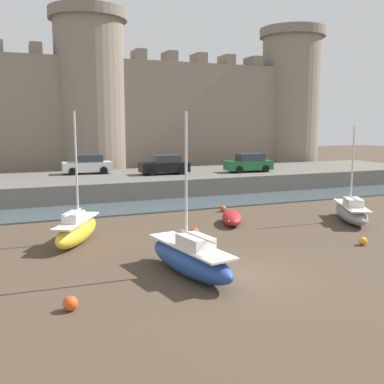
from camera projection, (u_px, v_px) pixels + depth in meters
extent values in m
plane|color=#4C3D2D|center=(240.00, 276.00, 16.91)|extent=(160.00, 160.00, 0.00)
cube|color=#47565B|center=(137.00, 207.00, 30.49)|extent=(80.00, 4.50, 0.10)
cube|color=#666059|center=(113.00, 184.00, 37.03)|extent=(59.12, 10.00, 1.46)
cube|color=gray|center=(91.00, 120.00, 45.01)|extent=(47.12, 2.80, 12.01)
cylinder|color=gray|center=(91.00, 102.00, 44.74)|extent=(6.79, 6.79, 15.58)
cylinder|color=#796B5D|center=(88.00, 15.00, 43.48)|extent=(7.61, 7.61, 1.00)
cylinder|color=gray|center=(290.00, 106.00, 53.50)|extent=(6.79, 6.79, 15.58)
cylinder|color=#796B5D|center=(293.00, 33.00, 52.24)|extent=(7.61, 7.61, 1.00)
cube|color=gray|center=(35.00, 50.00, 42.16)|extent=(1.10, 2.52, 1.10)
cube|color=gray|center=(139.00, 56.00, 45.88)|extent=(1.10, 2.52, 1.10)
cube|color=gray|center=(169.00, 57.00, 47.12)|extent=(1.10, 2.52, 1.10)
cube|color=gray|center=(199.00, 59.00, 48.36)|extent=(1.10, 2.52, 1.10)
cube|color=gray|center=(226.00, 61.00, 49.59)|extent=(1.10, 2.52, 1.10)
cube|color=gray|center=(253.00, 62.00, 50.83)|extent=(1.10, 2.52, 1.10)
ellipsoid|color=gray|center=(351.00, 213.00, 26.27)|extent=(3.41, 4.98, 1.00)
cube|color=silver|center=(351.00, 205.00, 26.20)|extent=(2.97, 4.36, 0.08)
cube|color=silver|center=(353.00, 202.00, 25.79)|extent=(1.40, 1.62, 0.44)
cylinder|color=silver|center=(352.00, 166.00, 26.09)|extent=(0.10, 0.10, 4.53)
cylinder|color=silver|center=(354.00, 199.00, 25.64)|extent=(1.07, 2.00, 0.08)
ellipsoid|color=#234793|center=(190.00, 260.00, 17.01)|extent=(2.24, 5.37, 1.17)
cube|color=silver|center=(190.00, 246.00, 16.92)|extent=(1.93, 4.72, 0.08)
cube|color=silver|center=(195.00, 242.00, 16.56)|extent=(1.12, 1.59, 0.44)
cylinder|color=silver|center=(186.00, 179.00, 16.76)|extent=(0.10, 0.10, 4.99)
cylinder|color=silver|center=(197.00, 236.00, 16.41)|extent=(0.49, 2.33, 0.08)
ellipsoid|color=yellow|center=(77.00, 232.00, 21.46)|extent=(3.11, 4.54, 1.15)
cube|color=silver|center=(77.00, 221.00, 21.38)|extent=(2.71, 3.98, 0.08)
cube|color=silver|center=(74.00, 217.00, 21.00)|extent=(1.22, 1.46, 0.44)
cylinder|color=silver|center=(76.00, 166.00, 21.21)|extent=(0.10, 0.10, 5.13)
cylinder|color=silver|center=(73.00, 213.00, 20.85)|extent=(1.05, 1.85, 0.08)
ellipsoid|color=red|center=(232.00, 218.00, 25.61)|extent=(2.17, 3.13, 0.74)
ellipsoid|color=#F23939|center=(232.00, 217.00, 25.60)|extent=(1.74, 2.55, 0.41)
cube|color=beige|center=(232.00, 215.00, 25.81)|extent=(0.93, 0.55, 0.06)
cube|color=beige|center=(233.00, 221.00, 24.46)|extent=(0.66, 0.49, 0.08)
sphere|color=#E04C1E|center=(223.00, 209.00, 29.24)|extent=(0.42, 0.42, 0.42)
sphere|color=#E04C1E|center=(195.00, 232.00, 22.85)|extent=(0.46, 0.46, 0.46)
sphere|color=orange|center=(363.00, 241.00, 21.22)|extent=(0.39, 0.39, 0.39)
sphere|color=#E04C1E|center=(70.00, 303.00, 13.79)|extent=(0.47, 0.47, 0.47)
cube|color=silver|center=(87.00, 167.00, 38.12)|extent=(4.18, 1.90, 0.80)
cube|color=#2D3842|center=(89.00, 158.00, 38.06)|extent=(2.33, 1.60, 0.64)
cylinder|color=black|center=(73.00, 171.00, 36.95)|extent=(0.65, 0.21, 0.64)
cylinder|color=black|center=(71.00, 169.00, 38.54)|extent=(0.65, 0.21, 0.64)
cylinder|color=black|center=(104.00, 170.00, 37.78)|extent=(0.65, 0.21, 0.64)
cylinder|color=black|center=(101.00, 169.00, 39.37)|extent=(0.65, 0.21, 0.64)
cube|color=black|center=(164.00, 167.00, 37.72)|extent=(4.18, 1.90, 0.80)
cube|color=#2D3842|center=(166.00, 159.00, 37.66)|extent=(2.33, 1.60, 0.64)
cylinder|color=black|center=(152.00, 172.00, 36.56)|extent=(0.65, 0.21, 0.64)
cylinder|color=black|center=(147.00, 170.00, 38.14)|extent=(0.65, 0.21, 0.64)
cylinder|color=black|center=(182.00, 171.00, 37.39)|extent=(0.65, 0.21, 0.64)
cylinder|color=black|center=(176.00, 169.00, 38.97)|extent=(0.65, 0.21, 0.64)
cube|color=#1E6638|center=(248.00, 165.00, 39.55)|extent=(4.18, 1.90, 0.80)
cube|color=#2D3842|center=(250.00, 157.00, 39.49)|extent=(2.33, 1.60, 0.64)
cylinder|color=black|center=(239.00, 170.00, 38.38)|extent=(0.65, 0.21, 0.64)
cylinder|color=black|center=(231.00, 168.00, 39.97)|extent=(0.65, 0.21, 0.64)
cylinder|color=black|center=(266.00, 169.00, 39.22)|extent=(0.65, 0.21, 0.64)
cylinder|color=black|center=(257.00, 167.00, 40.80)|extent=(0.65, 0.21, 0.64)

